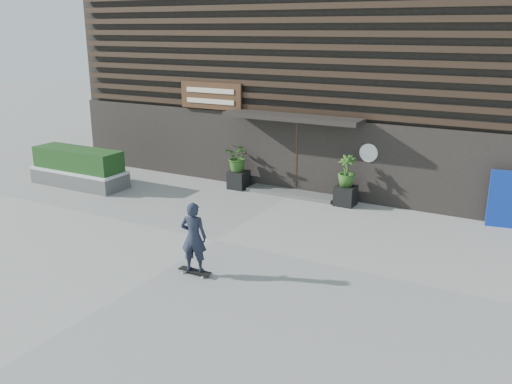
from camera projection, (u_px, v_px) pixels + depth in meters
The scene contains 11 objects.
ground at pixel (215, 240), 14.01m from camera, with size 80.00×80.00×0.00m, color #999791.
entrance_step at pixel (292, 193), 17.85m from camera, with size 3.00×0.80×0.12m, color #4F4F4D.
planter_pot_left at pixel (239, 180), 18.49m from camera, with size 0.60×0.60×0.60m, color black.
bamboo_left at pixel (238, 157), 18.27m from camera, with size 0.86×0.75×0.96m, color #2D591E.
planter_pot_right at pixel (346, 196), 16.74m from camera, with size 0.60×0.60×0.60m, color black.
bamboo_right at pixel (347, 171), 16.51m from camera, with size 0.54×0.54×0.96m, color #2D591E.
raised_bed at pixel (80, 178), 18.88m from camera, with size 3.50×1.20×0.50m, color #4D4D4A.
snow_layer at pixel (79, 170), 18.80m from camera, with size 3.50×1.20×0.08m, color silver.
hedge at pixel (78, 159), 18.69m from camera, with size 3.30×1.00×0.70m, color #173B15.
building at pixel (353, 61), 21.22m from camera, with size 18.00×11.00×8.00m.
skateboarder at pixel (194, 237), 11.83m from camera, with size 0.78×0.52×1.67m.
Camera 1 is at (7.23, -10.93, 5.21)m, focal length 38.47 mm.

